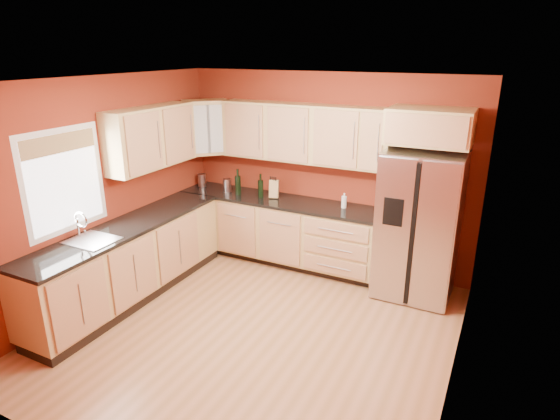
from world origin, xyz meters
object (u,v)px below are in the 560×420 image
object	(u,v)px
knife_block	(274,189)
soap_dispenser	(344,201)
refrigerator	(419,225)
wine_bottle_a	(238,182)
canister_left	(227,185)

from	to	relation	value
knife_block	soap_dispenser	distance (m)	1.01
knife_block	soap_dispenser	size ratio (longest dim) A/B	1.26
refrigerator	wine_bottle_a	size ratio (longest dim) A/B	4.85
canister_left	soap_dispenser	world-z (taller)	soap_dispenser
knife_block	soap_dispenser	world-z (taller)	knife_block
refrigerator	soap_dispenser	size ratio (longest dim) A/B	9.11
wine_bottle_a	refrigerator	bearing A→B (deg)	-0.22
refrigerator	canister_left	size ratio (longest dim) A/B	9.29
wine_bottle_a	knife_block	size ratio (longest dim) A/B	1.49
refrigerator	wine_bottle_a	xyz separation A→B (m)	(-2.51, 0.01, 0.21)
wine_bottle_a	knife_block	distance (m)	0.53
refrigerator	wine_bottle_a	bearing A→B (deg)	179.78
refrigerator	wine_bottle_a	world-z (taller)	refrigerator
wine_bottle_a	knife_block	xyz separation A→B (m)	(0.52, 0.10, -0.06)
refrigerator	soap_dispenser	world-z (taller)	refrigerator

